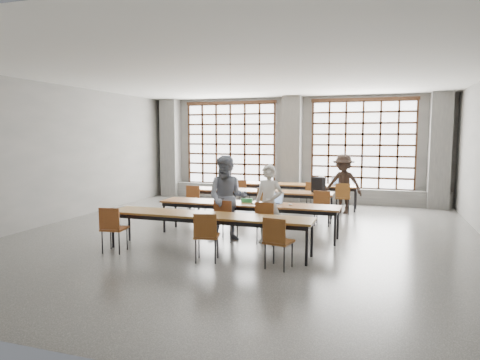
% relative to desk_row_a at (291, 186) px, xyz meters
% --- Properties ---
extents(floor, '(11.00, 11.00, 0.00)m').
position_rel_desk_row_a_xyz_m(floor, '(-0.23, -4.01, -0.66)').
color(floor, '#484845').
rests_on(floor, ground).
extents(ceiling, '(11.00, 11.00, 0.00)m').
position_rel_desk_row_a_xyz_m(ceiling, '(-0.23, -4.01, 2.84)').
color(ceiling, silver).
rests_on(ceiling, floor).
extents(wall_back, '(10.00, 0.00, 10.00)m').
position_rel_desk_row_a_xyz_m(wall_back, '(-0.23, 1.49, 1.09)').
color(wall_back, '#61615E').
rests_on(wall_back, floor).
extents(wall_front, '(10.00, 0.00, 10.00)m').
position_rel_desk_row_a_xyz_m(wall_front, '(-0.23, -9.51, 1.09)').
color(wall_front, '#61615E').
rests_on(wall_front, floor).
extents(wall_left, '(0.00, 11.00, 11.00)m').
position_rel_desk_row_a_xyz_m(wall_left, '(-5.23, -4.01, 1.09)').
color(wall_left, '#61615E').
rests_on(wall_left, floor).
extents(column_left, '(0.60, 0.55, 3.50)m').
position_rel_desk_row_a_xyz_m(column_left, '(-4.73, 1.21, 1.09)').
color(column_left, '#535351').
rests_on(column_left, floor).
extents(column_mid, '(0.60, 0.55, 3.50)m').
position_rel_desk_row_a_xyz_m(column_mid, '(-0.23, 1.21, 1.09)').
color(column_mid, '#535351').
rests_on(column_mid, floor).
extents(column_right, '(0.60, 0.55, 3.50)m').
position_rel_desk_row_a_xyz_m(column_right, '(4.27, 1.21, 1.09)').
color(column_right, '#535351').
rests_on(column_right, floor).
extents(window_left, '(3.32, 0.12, 3.00)m').
position_rel_desk_row_a_xyz_m(window_left, '(-2.48, 1.41, 1.24)').
color(window_left, white).
rests_on(window_left, wall_back).
extents(window_right, '(3.32, 0.12, 3.00)m').
position_rel_desk_row_a_xyz_m(window_right, '(2.02, 1.41, 1.24)').
color(window_right, white).
rests_on(window_right, wall_back).
extents(sill_ledge, '(9.80, 0.35, 0.50)m').
position_rel_desk_row_a_xyz_m(sill_ledge, '(-0.23, 1.29, -0.41)').
color(sill_ledge, '#535351').
rests_on(sill_ledge, floor).
extents(desk_row_a, '(4.00, 0.70, 0.73)m').
position_rel_desk_row_a_xyz_m(desk_row_a, '(0.00, 0.00, 0.00)').
color(desk_row_a, brown).
rests_on(desk_row_a, floor).
extents(desk_row_b, '(4.00, 0.70, 0.73)m').
position_rel_desk_row_a_xyz_m(desk_row_b, '(-0.53, -1.81, 0.00)').
color(desk_row_b, brown).
rests_on(desk_row_b, floor).
extents(desk_row_c, '(4.00, 0.70, 0.73)m').
position_rel_desk_row_a_xyz_m(desk_row_c, '(-0.15, -3.99, 0.00)').
color(desk_row_c, brown).
rests_on(desk_row_c, floor).
extents(desk_row_d, '(4.00, 0.70, 0.73)m').
position_rel_desk_row_a_xyz_m(desk_row_d, '(-0.48, -5.51, 0.00)').
color(desk_row_d, brown).
rests_on(desk_row_d, floor).
extents(chair_back_left, '(0.44, 0.45, 0.88)m').
position_rel_desk_row_a_xyz_m(chair_back_left, '(-1.40, -0.63, -0.13)').
color(chair_back_left, maroon).
rests_on(chair_back_left, floor).
extents(chair_back_mid, '(0.50, 0.50, 0.88)m').
position_rel_desk_row_a_xyz_m(chair_back_mid, '(0.78, -0.63, -0.13)').
color(chair_back_mid, brown).
rests_on(chair_back_mid, floor).
extents(chair_back_right, '(0.44, 0.44, 0.88)m').
position_rel_desk_row_a_xyz_m(chair_back_right, '(1.60, -0.63, -0.13)').
color(chair_back_right, brown).
rests_on(chair_back_right, floor).
extents(chair_mid_left, '(0.45, 0.46, 0.88)m').
position_rel_desk_row_a_xyz_m(chair_mid_left, '(-2.13, -2.43, -0.13)').
color(chair_mid_left, brown).
rests_on(chair_mid_left, floor).
extents(chair_mid_centre, '(0.53, 0.53, 0.88)m').
position_rel_desk_row_a_xyz_m(chair_mid_centre, '(-0.15, -2.43, -0.13)').
color(chair_mid_centre, brown).
rests_on(chair_mid_centre, floor).
extents(chair_mid_right, '(0.43, 0.43, 0.88)m').
position_rel_desk_row_a_xyz_m(chair_mid_right, '(1.27, -2.43, -0.13)').
color(chair_mid_right, brown).
rests_on(chair_mid_right, floor).
extents(chair_front_left, '(0.46, 0.46, 0.88)m').
position_rel_desk_row_a_xyz_m(chair_front_left, '(-0.46, -4.62, -0.13)').
color(chair_front_left, brown).
rests_on(chair_front_left, floor).
extents(chair_front_right, '(0.48, 0.48, 0.88)m').
position_rel_desk_row_a_xyz_m(chair_front_right, '(0.43, -4.62, -0.13)').
color(chair_front_right, brown).
rests_on(chair_front_right, floor).
extents(chair_near_left, '(0.48, 0.48, 0.88)m').
position_rel_desk_row_a_xyz_m(chair_near_left, '(-2.16, -6.13, -0.13)').
color(chair_near_left, brown).
rests_on(chair_near_left, floor).
extents(chair_near_mid, '(0.51, 0.51, 0.88)m').
position_rel_desk_row_a_xyz_m(chair_near_mid, '(-0.26, -6.13, -0.13)').
color(chair_near_mid, brown).
rests_on(chair_near_mid, floor).
extents(chair_near_right, '(0.49, 0.49, 0.88)m').
position_rel_desk_row_a_xyz_m(chair_near_right, '(1.01, -6.13, -0.13)').
color(chair_near_right, brown).
rests_on(chair_near_right, floor).
extents(student_male, '(0.64, 0.47, 1.63)m').
position_rel_desk_row_a_xyz_m(student_male, '(0.45, -4.49, 0.15)').
color(student_male, silver).
rests_on(student_male, floor).
extents(student_female, '(0.98, 0.82, 1.79)m').
position_rel_desk_row_a_xyz_m(student_female, '(-0.45, -4.49, 0.23)').
color(student_female, '#172546').
rests_on(student_female, floor).
extents(student_back, '(1.20, 0.87, 1.68)m').
position_rel_desk_row_a_xyz_m(student_back, '(1.60, -0.50, 0.17)').
color(student_back, black).
rests_on(student_back, floor).
extents(laptop_front, '(0.43, 0.39, 0.26)m').
position_rel_desk_row_a_xyz_m(laptop_front, '(0.41, -3.89, 0.13)').
color(laptop_front, silver).
rests_on(laptop_front, desk_row_c).
extents(laptop_back, '(0.40, 0.35, 0.26)m').
position_rel_desk_row_a_xyz_m(laptop_back, '(1.36, 0.11, 0.13)').
color(laptop_back, '#B9B9BE').
rests_on(laptop_back, desk_row_a).
extents(mouse, '(0.10, 0.07, 0.04)m').
position_rel_desk_row_a_xyz_m(mouse, '(0.80, -4.01, 0.08)').
color(mouse, white).
rests_on(mouse, desk_row_c).
extents(green_box, '(0.26, 0.11, 0.09)m').
position_rel_desk_row_a_xyz_m(green_box, '(-0.20, -3.91, 0.11)').
color(green_box, '#2E8D44').
rests_on(green_box, desk_row_c).
extents(phone, '(0.14, 0.08, 0.01)m').
position_rel_desk_row_a_xyz_m(phone, '(0.03, -4.09, 0.07)').
color(phone, black).
rests_on(phone, desk_row_c).
extents(paper_sheet_a, '(0.31, 0.23, 0.00)m').
position_rel_desk_row_a_xyz_m(paper_sheet_a, '(-1.13, -1.76, 0.07)').
color(paper_sheet_a, white).
rests_on(paper_sheet_a, desk_row_b).
extents(paper_sheet_b, '(0.30, 0.22, 0.00)m').
position_rel_desk_row_a_xyz_m(paper_sheet_b, '(-0.83, -1.86, 0.07)').
color(paper_sheet_b, white).
rests_on(paper_sheet_b, desk_row_b).
extents(paper_sheet_c, '(0.34, 0.28, 0.00)m').
position_rel_desk_row_a_xyz_m(paper_sheet_c, '(-0.43, -1.81, 0.07)').
color(paper_sheet_c, silver).
rests_on(paper_sheet_c, desk_row_b).
extents(backpack, '(0.37, 0.30, 0.40)m').
position_rel_desk_row_a_xyz_m(backpack, '(1.07, -1.76, 0.27)').
color(backpack, black).
rests_on(backpack, desk_row_b).
extents(plastic_bag, '(0.28, 0.24, 0.29)m').
position_rel_desk_row_a_xyz_m(plastic_bag, '(0.90, 0.05, 0.21)').
color(plastic_bag, white).
rests_on(plastic_bag, desk_row_a).
extents(red_pouch, '(0.21, 0.13, 0.06)m').
position_rel_desk_row_a_xyz_m(red_pouch, '(-2.18, -6.06, -0.16)').
color(red_pouch, maroon).
rests_on(red_pouch, chair_near_left).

